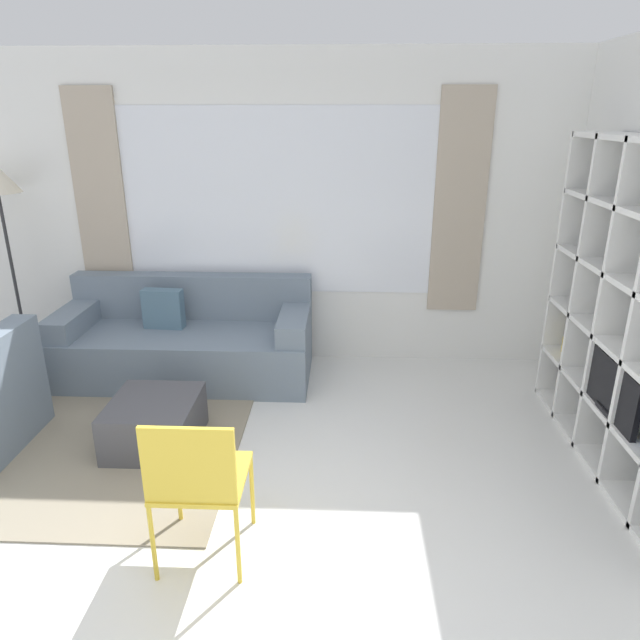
# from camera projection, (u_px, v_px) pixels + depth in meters

# --- Properties ---
(ground_plane) EXTENTS (16.00, 16.00, 0.00)m
(ground_plane) POSITION_uv_depth(u_px,v_px,m) (215.00, 604.00, 2.70)
(ground_plane) COLOR silver
(wall_back) EXTENTS (6.28, 0.11, 2.70)m
(wall_back) POSITION_uv_depth(u_px,v_px,m) (279.00, 213.00, 5.02)
(wall_back) COLOR white
(wall_back) RESTS_ON ground_plane
(area_rug) EXTENTS (2.16, 2.23, 0.01)m
(area_rug) POSITION_uv_depth(u_px,v_px,m) (94.00, 433.00, 4.12)
(area_rug) COLOR gray
(area_rug) RESTS_ON ground_plane
(couch_main) EXTENTS (2.13, 0.88, 0.83)m
(couch_main) POSITION_uv_depth(u_px,v_px,m) (187.00, 342.00, 4.97)
(couch_main) COLOR slate
(couch_main) RESTS_ON ground_plane
(ottoman) EXTENTS (0.58, 0.63, 0.34)m
(ottoman) POSITION_uv_depth(u_px,v_px,m) (155.00, 423.00, 3.94)
(ottoman) COLOR #47474C
(ottoman) RESTS_ON ground_plane
(folding_chair) EXTENTS (0.44, 0.46, 0.86)m
(folding_chair) POSITION_uv_depth(u_px,v_px,m) (197.00, 477.00, 2.78)
(folding_chair) COLOR gold
(folding_chair) RESTS_ON ground_plane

